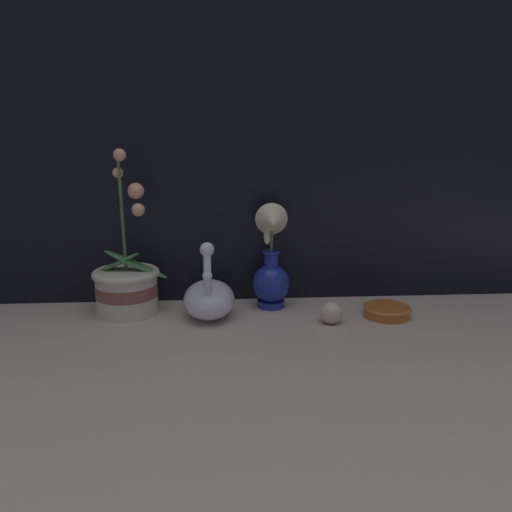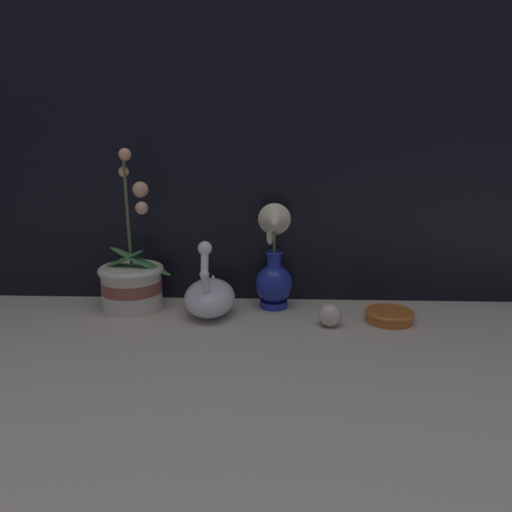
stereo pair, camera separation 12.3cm
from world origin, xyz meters
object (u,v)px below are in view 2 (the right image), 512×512
Objects in this scene: blue_vase at (274,268)px; orchid_potted_plant at (132,281)px; glass_sphere at (330,315)px; swan_figurine at (210,295)px; amber_dish at (390,315)px.

orchid_potted_plant is at bearing -177.53° from blue_vase.
glass_sphere is (0.14, -0.12, -0.08)m from blue_vase.
orchid_potted_plant is 2.02× the size of swan_figurine.
amber_dish is at bearing -17.04° from blue_vase.
swan_figurine is at bearing -160.72° from blue_vase.
glass_sphere is at bearing -166.55° from amber_dish.
glass_sphere is at bearing -42.34° from blue_vase.
swan_figurine is at bearing 176.06° from amber_dish.
amber_dish is at bearing -3.94° from swan_figurine.
swan_figurine is 1.73× the size of amber_dish.
orchid_potted_plant is at bearing 169.04° from swan_figurine.
blue_vase is (0.16, 0.06, 0.06)m from swan_figurine.
glass_sphere is (0.51, -0.11, -0.05)m from orchid_potted_plant.
blue_vase is at bearing 2.47° from orchid_potted_plant.
orchid_potted_plant reaches higher than swan_figurine.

